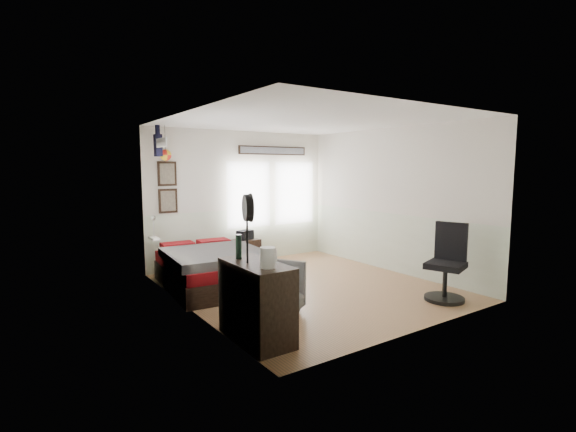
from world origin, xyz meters
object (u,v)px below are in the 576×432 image
object	(u,v)px
dresser	(256,302)
nightstand	(245,252)
bed	(211,268)
task_chair	(447,269)
armchair	(268,290)

from	to	relation	value
dresser	nightstand	world-z (taller)	dresser
bed	dresser	size ratio (longest dim) A/B	2.12
bed	task_chair	bearing A→B (deg)	-39.65
dresser	armchair	size ratio (longest dim) A/B	1.25
bed	nightstand	bearing A→B (deg)	46.42
task_chair	nightstand	bearing A→B (deg)	92.26
dresser	nightstand	xyz separation A→B (m)	(1.66, 3.35, -0.19)
dresser	nightstand	bearing A→B (deg)	63.64
nightstand	task_chair	size ratio (longest dim) A/B	0.45
armchair	task_chair	xyz separation A→B (m)	(2.58, -0.87, 0.10)
dresser	task_chair	world-z (taller)	task_chair
bed	nightstand	world-z (taller)	bed
armchair	nightstand	xyz separation A→B (m)	(1.16, 2.79, -0.11)
bed	task_chair	world-z (taller)	task_chair
dresser	nightstand	size ratio (longest dim) A/B	1.93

